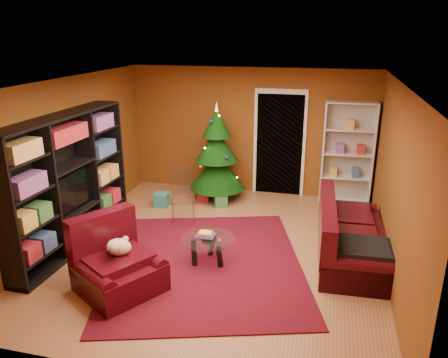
% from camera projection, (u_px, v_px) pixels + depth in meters
% --- Properties ---
extents(floor, '(5.00, 5.50, 0.05)m').
position_uv_depth(floor, '(218.00, 251.00, 6.91)').
color(floor, '#975E39').
rests_on(floor, ground).
extents(ceiling, '(5.00, 5.50, 0.05)m').
position_uv_depth(ceiling, '(217.00, 81.00, 6.05)').
color(ceiling, silver).
rests_on(ceiling, wall_back).
extents(wall_back, '(5.00, 0.05, 2.60)m').
position_uv_depth(wall_back, '(251.00, 131.00, 9.03)').
color(wall_back, brown).
rests_on(wall_back, ground).
extents(wall_left, '(0.05, 5.50, 2.60)m').
position_uv_depth(wall_left, '(67.00, 160.00, 7.05)').
color(wall_left, brown).
rests_on(wall_left, ground).
extents(wall_right, '(0.05, 5.50, 2.60)m').
position_uv_depth(wall_right, '(398.00, 185.00, 5.92)').
color(wall_right, brown).
rests_on(wall_right, ground).
extents(doorway, '(1.06, 0.60, 2.16)m').
position_uv_depth(doorway, '(279.00, 145.00, 8.94)').
color(doorway, black).
rests_on(doorway, floor).
extents(rug, '(3.65, 3.97, 0.02)m').
position_uv_depth(rug, '(204.00, 263.00, 6.49)').
color(rug, '#580C1B').
rests_on(rug, floor).
extents(media_unit, '(0.52, 2.78, 2.12)m').
position_uv_depth(media_unit, '(68.00, 183.00, 6.70)').
color(media_unit, black).
rests_on(media_unit, floor).
extents(christmas_tree, '(1.33, 1.33, 2.00)m').
position_uv_depth(christmas_tree, '(217.00, 153.00, 8.70)').
color(christmas_tree, black).
rests_on(christmas_tree, floor).
extents(gift_box_teal, '(0.28, 0.28, 0.27)m').
position_uv_depth(gift_box_teal, '(162.00, 200.00, 8.57)').
color(gift_box_teal, teal).
rests_on(gift_box_teal, floor).
extents(gift_box_green, '(0.32, 0.32, 0.24)m').
position_uv_depth(gift_box_green, '(221.00, 200.00, 8.57)').
color(gift_box_green, '#347546').
rests_on(gift_box_green, floor).
extents(gift_box_red, '(0.27, 0.27, 0.23)m').
position_uv_depth(gift_box_red, '(203.00, 196.00, 8.81)').
color(gift_box_red, '#A61626').
rests_on(gift_box_red, floor).
extents(white_bookshelf, '(0.97, 0.39, 2.07)m').
position_uv_depth(white_bookshelf, '(347.00, 154.00, 8.50)').
color(white_bookshelf, white).
rests_on(white_bookshelf, floor).
extents(armchair, '(1.44, 1.44, 0.82)m').
position_uv_depth(armchair, '(119.00, 263.00, 5.70)').
color(armchair, '#35060F').
rests_on(armchair, rug).
extents(dog, '(0.47, 0.50, 0.27)m').
position_uv_depth(dog, '(119.00, 247.00, 5.70)').
color(dog, beige).
rests_on(dog, armchair).
extents(sofa, '(1.03, 2.15, 0.91)m').
position_uv_depth(sofa, '(352.00, 230.00, 6.52)').
color(sofa, '#35060F').
rests_on(sofa, rug).
extents(coffee_table, '(0.81, 0.81, 0.50)m').
position_uv_depth(coffee_table, '(208.00, 250.00, 6.45)').
color(coffee_table, gray).
rests_on(coffee_table, rug).
extents(acrylic_chair, '(0.59, 0.61, 0.87)m').
position_uv_depth(acrylic_chair, '(183.00, 199.00, 7.78)').
color(acrylic_chair, '#66605B').
rests_on(acrylic_chair, rug).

